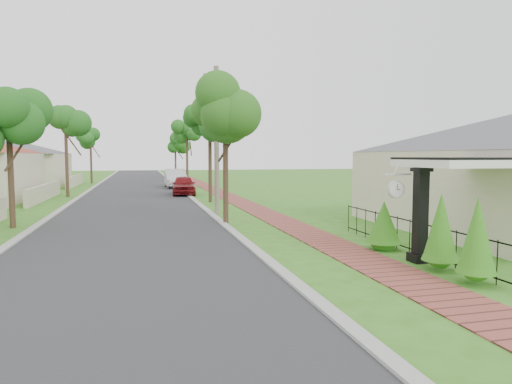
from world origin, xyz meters
name	(u,v)px	position (x,y,z in m)	size (l,w,h in m)	color
ground	(244,263)	(0.00, 0.00, 0.00)	(160.00, 160.00, 0.00)	#386C19
road	(135,198)	(-3.00, 20.00, 0.00)	(7.00, 120.00, 0.02)	#28282B
kerb_right	(190,197)	(0.65, 20.00, 0.00)	(0.30, 120.00, 0.10)	#9E9E99
kerb_left	(77,199)	(-6.65, 20.00, 0.00)	(0.30, 120.00, 0.10)	#9E9E99
sidewalk	(227,196)	(3.25, 20.00, 0.00)	(1.50, 120.00, 0.03)	brown
porch_post	(420,220)	(4.55, -1.00, 1.12)	(0.48, 0.48, 2.52)	black
picket_fence	(410,235)	(4.90, 0.00, 0.53)	(0.03, 8.02, 1.00)	black
street_trees	(136,135)	(-2.87, 26.84, 4.54)	(10.70, 37.65, 5.89)	#382619
hedge_row	(423,232)	(4.45, -1.30, 0.87)	(0.92, 4.74, 2.02)	#135F13
parked_car_red	(184,185)	(0.40, 21.59, 0.69)	(1.62, 4.03, 1.37)	maroon
parked_car_white	(175,178)	(0.40, 29.50, 0.82)	(1.73, 4.97, 1.64)	silver
near_tree	(225,114)	(0.80, 7.00, 4.53)	(2.22, 2.22, 5.69)	#382619
utility_pole	(217,140)	(0.93, 10.00, 3.57)	(1.20, 0.24, 7.01)	#776E5C
station_clock	(396,188)	(4.05, -0.60, 1.95)	(0.79, 0.13, 0.67)	silver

